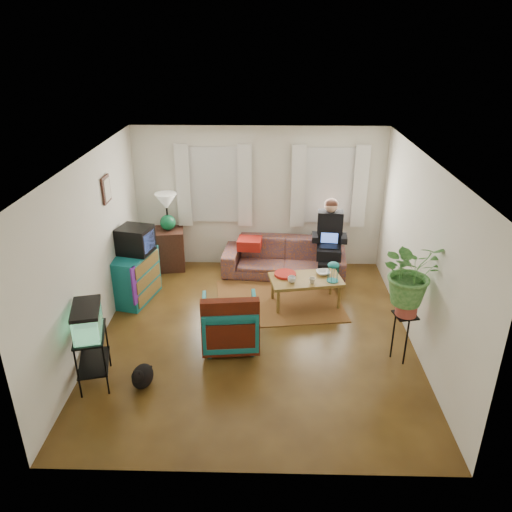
{
  "coord_description": "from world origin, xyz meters",
  "views": [
    {
      "loc": [
        0.16,
        -6.19,
        4.1
      ],
      "look_at": [
        0.0,
        0.4,
        1.1
      ],
      "focal_mm": 35.0,
      "sensor_mm": 36.0,
      "label": 1
    }
  ],
  "objects_px": {
    "aquarium_stand": "(93,358)",
    "dresser": "(136,277)",
    "plant_stand": "(402,337)",
    "armchair": "(230,320)",
    "side_table": "(170,249)",
    "sofa": "(284,252)",
    "coffee_table": "(305,291)"
  },
  "relations": [
    {
      "from": "side_table",
      "to": "coffee_table",
      "type": "xyz_separation_m",
      "value": [
        2.44,
        -1.32,
        -0.15
      ]
    },
    {
      "from": "aquarium_stand",
      "to": "armchair",
      "type": "height_order",
      "value": "armchair"
    },
    {
      "from": "aquarium_stand",
      "to": "armchair",
      "type": "relative_size",
      "value": 0.93
    },
    {
      "from": "coffee_table",
      "to": "plant_stand",
      "type": "xyz_separation_m",
      "value": [
        1.19,
        -1.46,
        0.12
      ]
    },
    {
      "from": "sofa",
      "to": "armchair",
      "type": "xyz_separation_m",
      "value": [
        -0.82,
        -2.28,
        -0.04
      ]
    },
    {
      "from": "sofa",
      "to": "coffee_table",
      "type": "height_order",
      "value": "sofa"
    },
    {
      "from": "sofa",
      "to": "coffee_table",
      "type": "bearing_deg",
      "value": -68.74
    },
    {
      "from": "aquarium_stand",
      "to": "sofa",
      "type": "bearing_deg",
      "value": 37.62
    },
    {
      "from": "side_table",
      "to": "sofa",
      "type": "bearing_deg",
      "value": -5.58
    },
    {
      "from": "sofa",
      "to": "aquarium_stand",
      "type": "height_order",
      "value": "sofa"
    },
    {
      "from": "plant_stand",
      "to": "sofa",
      "type": "bearing_deg",
      "value": 120.43
    },
    {
      "from": "side_table",
      "to": "coffee_table",
      "type": "bearing_deg",
      "value": -28.36
    },
    {
      "from": "sofa",
      "to": "aquarium_stand",
      "type": "distance_m",
      "value": 4.0
    },
    {
      "from": "sofa",
      "to": "plant_stand",
      "type": "distance_m",
      "value": 2.98
    },
    {
      "from": "plant_stand",
      "to": "dresser",
      "type": "bearing_deg",
      "value": 158.53
    },
    {
      "from": "dresser",
      "to": "armchair",
      "type": "relative_size",
      "value": 1.16
    },
    {
      "from": "aquarium_stand",
      "to": "armchair",
      "type": "xyz_separation_m",
      "value": [
        1.65,
        0.87,
        0.03
      ]
    },
    {
      "from": "aquarium_stand",
      "to": "dresser",
      "type": "bearing_deg",
      "value": 75.5
    },
    {
      "from": "aquarium_stand",
      "to": "plant_stand",
      "type": "bearing_deg",
      "value": -6.04
    },
    {
      "from": "side_table",
      "to": "dresser",
      "type": "distance_m",
      "value": 1.26
    },
    {
      "from": "sofa",
      "to": "armchair",
      "type": "distance_m",
      "value": 2.42
    },
    {
      "from": "plant_stand",
      "to": "armchair",
      "type": "bearing_deg",
      "value": 172.78
    },
    {
      "from": "plant_stand",
      "to": "aquarium_stand",
      "type": "bearing_deg",
      "value": -171.8
    },
    {
      "from": "dresser",
      "to": "coffee_table",
      "type": "xyz_separation_m",
      "value": [
        2.78,
        -0.1,
        -0.17
      ]
    },
    {
      "from": "dresser",
      "to": "aquarium_stand",
      "type": "relative_size",
      "value": 1.25
    },
    {
      "from": "side_table",
      "to": "armchair",
      "type": "distance_m",
      "value": 2.8
    },
    {
      "from": "dresser",
      "to": "plant_stand",
      "type": "relative_size",
      "value": 1.29
    },
    {
      "from": "side_table",
      "to": "dresser",
      "type": "bearing_deg",
      "value": -105.61
    },
    {
      "from": "side_table",
      "to": "aquarium_stand",
      "type": "relative_size",
      "value": 1.06
    },
    {
      "from": "dresser",
      "to": "coffee_table",
      "type": "height_order",
      "value": "dresser"
    },
    {
      "from": "sofa",
      "to": "side_table",
      "type": "height_order",
      "value": "sofa"
    },
    {
      "from": "sofa",
      "to": "aquarium_stand",
      "type": "relative_size",
      "value": 3.04
    }
  ]
}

